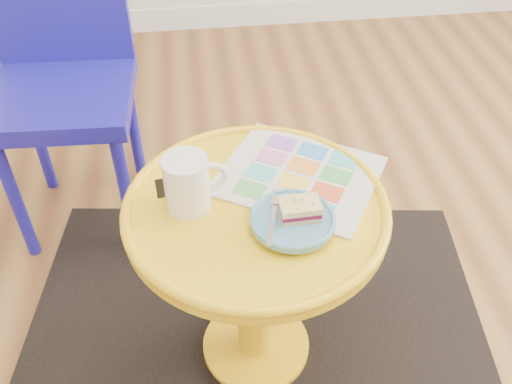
{
  "coord_description": "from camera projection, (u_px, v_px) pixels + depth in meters",
  "views": [
    {
      "loc": [
        -0.44,
        -0.88,
        1.39
      ],
      "look_at": [
        -0.33,
        0.01,
        0.59
      ],
      "focal_mm": 40.0,
      "sensor_mm": 36.0,
      "label": 1
    }
  ],
  "objects": [
    {
      "name": "floor",
      "position": [
        370.0,
        336.0,
        1.62
      ],
      "size": [
        4.0,
        4.0,
        0.0
      ],
      "primitive_type": "plane",
      "color": "brown",
      "rests_on": "ground"
    },
    {
      "name": "room_walls",
      "position": [
        54.0,
        138.0,
        2.22
      ],
      "size": [
        4.0,
        4.0,
        4.0
      ],
      "color": "silver",
      "rests_on": "ground"
    },
    {
      "name": "rug",
      "position": [
        256.0,
        347.0,
        1.59
      ],
      "size": [
        1.44,
        1.27,
        0.01
      ],
      "primitive_type": "cube",
      "rotation": [
        0.0,
        0.0,
        -0.14
      ],
      "color": "black",
      "rests_on": "ground"
    },
    {
      "name": "side_table",
      "position": [
        256.0,
        253.0,
        1.33
      ],
      "size": [
        0.57,
        0.57,
        0.55
      ],
      "color": "yellow",
      "rests_on": "ground"
    },
    {
      "name": "chair",
      "position": [
        61.0,
        67.0,
        1.69
      ],
      "size": [
        0.43,
        0.43,
        0.93
      ],
      "rotation": [
        0.0,
        0.0,
        -0.04
      ],
      "color": "#1D189E",
      "rests_on": "ground"
    },
    {
      "name": "newspaper",
      "position": [
        298.0,
        175.0,
        1.3
      ],
      "size": [
        0.44,
        0.42,
        0.01
      ],
      "primitive_type": "cube",
      "rotation": [
        0.0,
        0.0,
        -0.56
      ],
      "color": "silver",
      "rests_on": "side_table"
    },
    {
      "name": "mug",
      "position": [
        188.0,
        182.0,
        1.18
      ],
      "size": [
        0.14,
        0.1,
        0.13
      ],
      "rotation": [
        0.0,
        0.0,
        0.15
      ],
      "color": "white",
      "rests_on": "side_table"
    },
    {
      "name": "plate",
      "position": [
        292.0,
        220.0,
        1.17
      ],
      "size": [
        0.17,
        0.17,
        0.02
      ],
      "color": "#538FB0",
      "rests_on": "newspaper"
    },
    {
      "name": "cake_slice",
      "position": [
        300.0,
        209.0,
        1.16
      ],
      "size": [
        0.08,
        0.06,
        0.04
      ],
      "rotation": [
        0.0,
        0.0,
        0.03
      ],
      "color": "#D3BC8C",
      "rests_on": "plate"
    },
    {
      "name": "fork",
      "position": [
        273.0,
        217.0,
        1.16
      ],
      "size": [
        0.05,
        0.14,
        0.0
      ],
      "rotation": [
        0.0,
        0.0,
        -0.26
      ],
      "color": "silver",
      "rests_on": "plate"
    }
  ]
}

